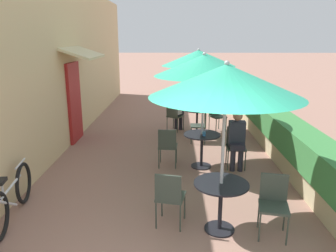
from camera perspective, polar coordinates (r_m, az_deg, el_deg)
The scene contains 20 objects.
cafe_facade_wall at distance 9.56m, azimuth -16.33°, elevation 10.76°, with size 0.98×13.98×4.20m.
planter_hedge at distance 9.73m, azimuth 15.82°, elevation 1.59°, with size 0.60×12.98×1.01m.
patio_table_near at distance 4.82m, azimuth 9.18°, elevation -11.96°, with size 0.78×0.78×0.74m.
patio_umbrella_near at distance 4.34m, azimuth 10.09°, elevation 7.74°, with size 2.03×2.03×2.44m.
cafe_chair_near_left at distance 4.85m, azimuth 0.29°, elevation -11.88°, with size 0.47×0.47×0.87m.
cafe_chair_near_right at distance 4.93m, azimuth 17.92°, elevation -12.23°, with size 0.47×0.47×0.87m.
patio_table_mid at distance 7.05m, azimuth 5.91°, elevation -2.97°, with size 0.78×0.78×0.74m.
patio_umbrella_mid at distance 6.72m, azimuth 6.29°, elevation 10.44°, with size 2.03×2.03×2.44m.
cafe_chair_mid_left at distance 7.00m, azimuth -0.08°, elevation -3.21°, with size 0.42×0.42×0.87m.
cafe_chair_mid_right at distance 7.19m, azimuth 11.72°, elevation -3.04°, with size 0.42×0.42×0.87m.
seated_patron_mid_right at distance 7.03m, azimuth 11.91°, elevation -2.01°, with size 0.35×0.42×1.25m.
coffee_cup_mid at distance 6.84m, azimuth 6.30°, elevation -1.38°, with size 0.07×0.07×0.09m.
patio_table_far at distance 9.43m, azimuth 5.09°, elevation 1.70°, with size 0.78×0.78×0.74m.
patio_umbrella_far at distance 9.19m, azimuth 5.33°, elevation 11.70°, with size 2.03×2.03×2.44m.
cafe_chair_far_left at distance 9.89m, azimuth 8.43°, elevation 2.11°, with size 0.54×0.54×0.87m.
cafe_chair_far_right at distance 9.72m, azimuth 1.06°, elevation 2.03°, with size 0.55×0.55×0.87m.
seated_patron_far_right at distance 9.77m, azimuth 1.41°, elevation 3.13°, with size 0.48×0.51×1.25m.
cafe_chair_far_back at distance 8.73m, azimuth 5.77°, elevation 0.44°, with size 0.41×0.41×0.87m.
coffee_cup_far at distance 9.50m, azimuth 5.21°, elevation 3.34°, with size 0.07×0.07×0.09m.
bicycle_leaning at distance 5.64m, azimuth -25.52°, elevation -11.16°, with size 0.29×1.79×0.79m.
Camera 1 is at (0.27, -2.26, 2.72)m, focal length 35.00 mm.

